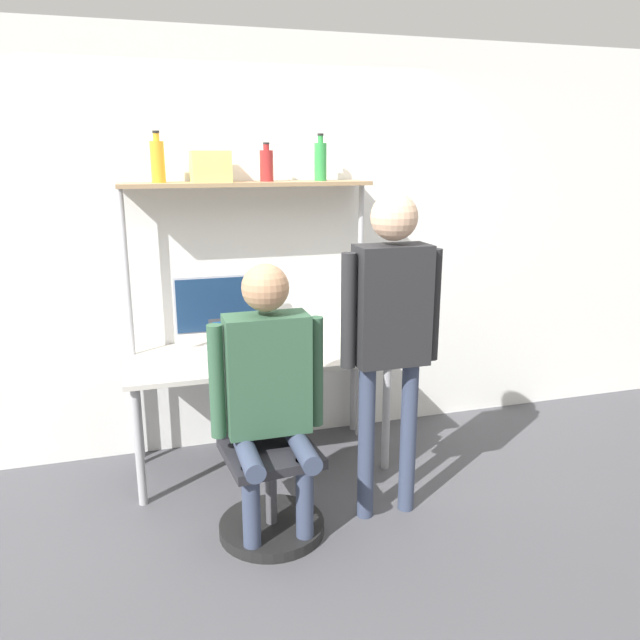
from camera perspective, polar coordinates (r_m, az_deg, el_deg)
ground_plane at (r=3.89m, az=-4.27°, el=-15.33°), size 12.00×12.00×0.00m
wall_back at (r=4.17m, az=-6.97°, el=6.47°), size 8.00×0.06×2.70m
desk at (r=3.95m, az=-5.67°, el=-4.14°), size 1.62×0.73×0.75m
shelf_unit at (r=3.96m, az=-6.57°, el=8.62°), size 1.54×0.30×1.79m
monitor at (r=4.01m, az=-9.30°, el=1.02°), size 0.54×0.21×0.47m
laptop at (r=3.77m, az=-7.20°, el=-2.77°), size 0.36×0.26×0.26m
cell_phone at (r=3.79m, az=-3.05°, el=-3.57°), size 0.07×0.15×0.01m
office_chair at (r=3.42m, az=-4.72°, el=-14.30°), size 0.56×0.56×0.94m
person_seated at (r=3.14m, az=-4.71°, el=-5.55°), size 0.59×0.48×1.45m
person_standing at (r=3.25m, az=6.53°, el=0.37°), size 0.55×0.24×1.77m
bottle_amber at (r=3.88m, az=-14.62°, el=13.91°), size 0.08×0.08×0.30m
bottle_red at (r=3.96m, az=-4.91°, el=13.94°), size 0.08×0.08×0.23m
bottle_green at (r=4.05m, az=0.04°, el=14.35°), size 0.08×0.08×0.29m
storage_box at (r=3.91m, az=-9.99°, el=13.66°), size 0.23×0.21×0.18m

